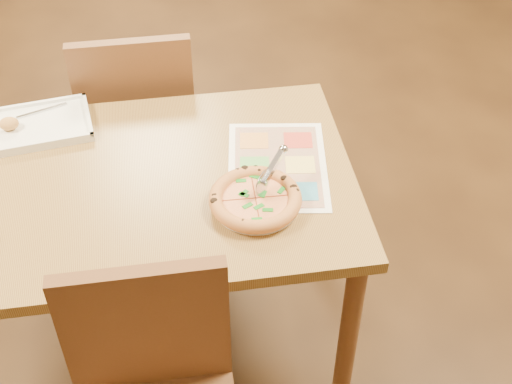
{
  "coord_description": "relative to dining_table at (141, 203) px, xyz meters",
  "views": [
    {
      "loc": [
        0.11,
        -1.61,
        2.15
      ],
      "look_at": [
        0.33,
        -0.15,
        0.77
      ],
      "focal_mm": 50.0,
      "sensor_mm": 36.0,
      "label": 1
    }
  ],
  "objects": [
    {
      "name": "dining_table",
      "position": [
        0.0,
        0.0,
        0.0
      ],
      "size": [
        1.3,
        0.85,
        0.72
      ],
      "color": "olive",
      "rests_on": "ground"
    },
    {
      "name": "chair_far",
      "position": [
        -0.0,
        0.6,
        -0.07
      ],
      "size": [
        0.42,
        0.42,
        0.47
      ],
      "rotation": [
        0.0,
        0.0,
        3.14
      ],
      "color": "brown",
      "rests_on": "ground"
    },
    {
      "name": "appetizer_tray",
      "position": [
        -0.32,
        0.31,
        0.1
      ],
      "size": [
        0.37,
        0.28,
        0.06
      ],
      "rotation": [
        0.0,
        0.0,
        0.14
      ],
      "color": "white",
      "rests_on": "dining_table"
    },
    {
      "name": "pizza_cutter",
      "position": [
        0.38,
        -0.11,
        0.17
      ],
      "size": [
        0.11,
        0.13,
        0.09
      ],
      "rotation": [
        0.0,
        0.0,
        0.88
      ],
      "color": "silver",
      "rests_on": "pizza"
    },
    {
      "name": "plate",
      "position": [
        0.33,
        -0.15,
        0.09
      ],
      "size": [
        0.28,
        0.28,
        0.01
      ],
      "primitive_type": "cylinder",
      "rotation": [
        0.0,
        0.0,
        0.13
      ],
      "color": "white",
      "rests_on": "dining_table"
    },
    {
      "name": "menu",
      "position": [
        0.43,
        0.01,
        0.09
      ],
      "size": [
        0.36,
        0.46,
        0.0
      ],
      "primitive_type": "cube",
      "rotation": [
        0.0,
        0.0,
        -0.14
      ],
      "color": "white",
      "rests_on": "dining_table"
    },
    {
      "name": "pizza",
      "position": [
        0.33,
        -0.15,
        0.11
      ],
      "size": [
        0.27,
        0.27,
        0.04
      ],
      "rotation": [
        0.0,
        0.0,
        -0.03
      ],
      "color": "#C97E44",
      "rests_on": "plate"
    }
  ]
}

